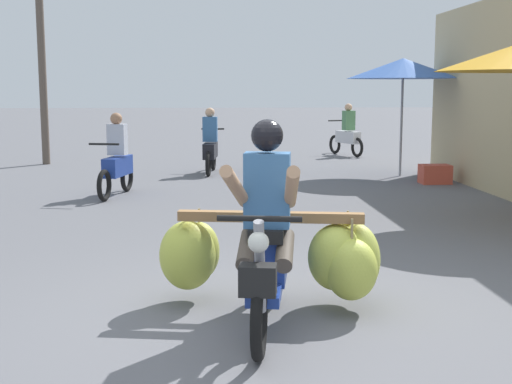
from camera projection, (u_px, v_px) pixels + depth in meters
ground_plane at (260, 325)px, 5.33m from camera, size 120.00×120.00×0.00m
motorbike_main_loaded at (287, 252)px, 5.56m from camera, size 1.87×1.89×1.58m
motorbike_distant_ahead_left at (210, 147)px, 14.68m from camera, size 0.50×1.62×1.40m
motorbike_distant_ahead_right at (117, 162)px, 11.68m from camera, size 0.60×1.60×1.40m
motorbike_distant_far_ahead at (347, 135)px, 18.64m from camera, size 0.75×1.54×1.40m
market_umbrella_near_shop at (403, 69)px, 14.06m from camera, size 2.27×2.27×2.41m
produce_crate at (435, 174)px, 13.22m from camera, size 0.56×0.40×0.36m
utility_pole at (41, 34)px, 16.18m from camera, size 0.18×0.18×6.13m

